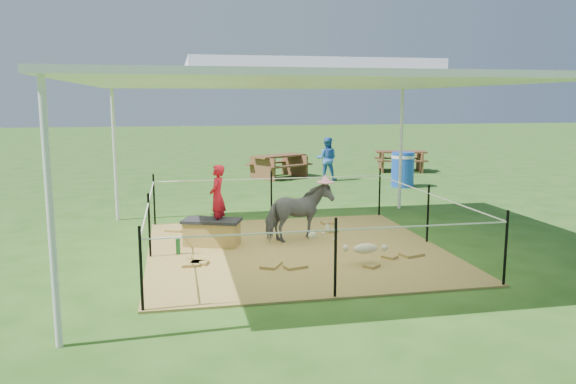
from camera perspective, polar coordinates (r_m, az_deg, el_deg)
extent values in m
plane|color=#2D5919|center=(8.99, 0.76, -5.96)|extent=(90.00, 90.00, 0.00)
cube|color=brown|center=(8.99, 0.76, -5.87)|extent=(4.60, 4.60, 0.03)
cylinder|color=silver|center=(11.59, -17.18, 3.60)|extent=(0.07, 0.07, 2.60)
cylinder|color=silver|center=(12.51, 11.39, 4.22)|extent=(0.07, 0.07, 2.60)
cylinder|color=silver|center=(5.70, -22.98, -2.22)|extent=(0.07, 0.07, 2.60)
cube|color=white|center=(8.68, 0.80, 11.10)|extent=(6.30, 6.30, 0.08)
cube|color=white|center=(8.69, 0.80, 12.09)|extent=(3.30, 3.30, 0.22)
cylinder|color=black|center=(10.90, -13.44, -0.82)|extent=(0.04, 0.04, 1.00)
cylinder|color=black|center=(11.05, -1.70, -0.44)|extent=(0.04, 0.04, 1.00)
cylinder|color=black|center=(11.63, 9.29, -0.06)|extent=(0.04, 0.04, 1.00)
cylinder|color=black|center=(8.69, -13.91, -3.38)|extent=(0.04, 0.04, 1.00)
cylinder|color=black|center=(9.60, 14.02, -2.20)|extent=(0.04, 0.04, 1.00)
cylinder|color=black|center=(6.52, -14.70, -7.66)|extent=(0.04, 0.04, 1.00)
cylinder|color=black|center=(6.76, 4.84, -6.76)|extent=(0.04, 0.04, 1.00)
cylinder|color=black|center=(7.68, 21.24, -5.41)|extent=(0.04, 0.04, 1.00)
cylinder|color=white|center=(10.99, -1.71, 1.36)|extent=(4.50, 0.02, 0.02)
cylinder|color=white|center=(6.67, 4.88, -3.87)|extent=(4.50, 0.02, 0.02)
cylinder|color=white|center=(9.54, 14.11, -0.14)|extent=(0.02, 4.50, 0.02)
cylinder|color=white|center=(8.62, -14.00, -1.11)|extent=(0.02, 4.50, 0.02)
cube|color=olive|center=(9.25, -7.73, -4.20)|extent=(0.96, 0.70, 0.38)
cube|color=black|center=(9.20, -7.76, -2.90)|extent=(1.03, 0.77, 0.05)
imported|color=red|center=(9.12, -7.20, 0.15)|extent=(0.36, 0.44, 1.03)
cylinder|color=#17692A|center=(8.81, -11.11, -5.45)|extent=(0.09, 0.09, 0.24)
imported|color=#4D4D52|center=(9.39, 1.09, -2.10)|extent=(1.25, 0.87, 0.96)
cylinder|color=pink|center=(9.30, 1.10, 1.22)|extent=(0.30, 0.30, 0.14)
cylinder|color=blue|center=(15.81, 11.57, 2.25)|extent=(0.78, 0.78, 0.96)
cube|color=#52351C|center=(17.40, -0.93, 2.64)|extent=(2.07, 1.90, 0.70)
cube|color=brown|center=(19.32, 11.36, 3.10)|extent=(1.91, 1.58, 0.69)
imported|color=#3671CB|center=(16.80, 3.96, 3.38)|extent=(0.76, 0.68, 1.29)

